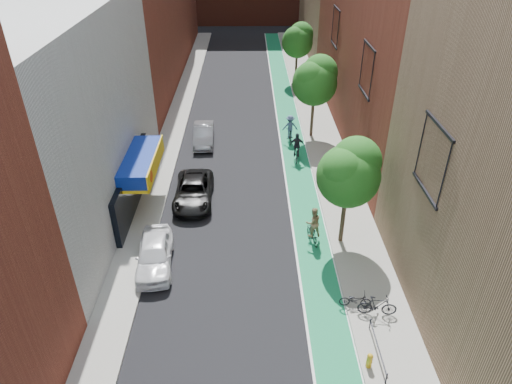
{
  "coord_description": "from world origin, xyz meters",
  "views": [
    {
      "loc": [
        0.42,
        -10.44,
        16.36
      ],
      "look_at": [
        0.84,
        13.1,
        1.5
      ],
      "focal_mm": 32.0,
      "sensor_mm": 36.0,
      "label": 1
    }
  ],
  "objects_px": {
    "parked_car_white": "(155,254)",
    "fire_hydrant": "(369,360)",
    "parked_car_silver": "(204,135)",
    "cyclist_lane_far": "(290,130)",
    "parked_car_black": "(194,191)",
    "cyclist_lane_near": "(313,227)",
    "cyclist_lane_mid": "(297,150)"
  },
  "relations": [
    {
      "from": "cyclist_lane_near",
      "to": "cyclist_lane_mid",
      "type": "relative_size",
      "value": 1.0
    },
    {
      "from": "cyclist_lane_near",
      "to": "fire_hydrant",
      "type": "height_order",
      "value": "cyclist_lane_near"
    },
    {
      "from": "cyclist_lane_far",
      "to": "fire_hydrant",
      "type": "relative_size",
      "value": 3.0
    },
    {
      "from": "parked_car_white",
      "to": "cyclist_lane_mid",
      "type": "height_order",
      "value": "cyclist_lane_mid"
    },
    {
      "from": "cyclist_lane_near",
      "to": "cyclist_lane_far",
      "type": "xyz_separation_m",
      "value": [
        -0.23,
        13.07,
        0.02
      ]
    },
    {
      "from": "cyclist_lane_mid",
      "to": "parked_car_silver",
      "type": "bearing_deg",
      "value": -16.54
    },
    {
      "from": "fire_hydrant",
      "to": "parked_car_black",
      "type": "bearing_deg",
      "value": 123.3
    },
    {
      "from": "parked_car_silver",
      "to": "cyclist_lane_far",
      "type": "bearing_deg",
      "value": -0.87
    },
    {
      "from": "parked_car_white",
      "to": "parked_car_silver",
      "type": "xyz_separation_m",
      "value": [
        1.41,
        14.82,
        -0.04
      ]
    },
    {
      "from": "parked_car_black",
      "to": "parked_car_silver",
      "type": "xyz_separation_m",
      "value": [
        -0.02,
        8.54,
        0.01
      ]
    },
    {
      "from": "parked_car_white",
      "to": "cyclist_lane_near",
      "type": "relative_size",
      "value": 2.06
    },
    {
      "from": "cyclist_lane_mid",
      "to": "fire_hydrant",
      "type": "bearing_deg",
      "value": 101.21
    },
    {
      "from": "parked_car_silver",
      "to": "fire_hydrant",
      "type": "bearing_deg",
      "value": -70.9
    },
    {
      "from": "cyclist_lane_near",
      "to": "cyclist_lane_mid",
      "type": "bearing_deg",
      "value": -104.62
    },
    {
      "from": "cyclist_lane_mid",
      "to": "fire_hydrant",
      "type": "xyz_separation_m",
      "value": [
        1.29,
        -18.27,
        -0.37
      ]
    },
    {
      "from": "parked_car_silver",
      "to": "cyclist_lane_near",
      "type": "xyz_separation_m",
      "value": [
        7.18,
        -12.87,
        0.25
      ]
    },
    {
      "from": "parked_car_white",
      "to": "parked_car_black",
      "type": "xyz_separation_m",
      "value": [
        1.43,
        6.28,
        -0.05
      ]
    },
    {
      "from": "parked_car_silver",
      "to": "cyclist_lane_near",
      "type": "relative_size",
      "value": 2.01
    },
    {
      "from": "parked_car_silver",
      "to": "cyclist_lane_far",
      "type": "relative_size",
      "value": 2.0
    },
    {
      "from": "parked_car_silver",
      "to": "cyclist_lane_near",
      "type": "height_order",
      "value": "cyclist_lane_near"
    },
    {
      "from": "fire_hydrant",
      "to": "cyclist_lane_far",
      "type": "bearing_deg",
      "value": 94.06
    },
    {
      "from": "parked_car_silver",
      "to": "cyclist_lane_near",
      "type": "bearing_deg",
      "value": -63.33
    },
    {
      "from": "cyclist_lane_mid",
      "to": "parked_car_white",
      "type": "bearing_deg",
      "value": 60.71
    },
    {
      "from": "parked_car_white",
      "to": "cyclist_lane_far",
      "type": "xyz_separation_m",
      "value": [
        8.36,
        15.01,
        0.23
      ]
    },
    {
      "from": "parked_car_white",
      "to": "fire_hydrant",
      "type": "bearing_deg",
      "value": -39.21
    },
    {
      "from": "cyclist_lane_mid",
      "to": "cyclist_lane_far",
      "type": "height_order",
      "value": "cyclist_lane_far"
    },
    {
      "from": "parked_car_silver",
      "to": "parked_car_black",
      "type": "bearing_deg",
      "value": -92.37
    },
    {
      "from": "fire_hydrant",
      "to": "cyclist_lane_near",
      "type": "bearing_deg",
      "value": 98.65
    },
    {
      "from": "parked_car_white",
      "to": "fire_hydrant",
      "type": "relative_size",
      "value": 6.13
    },
    {
      "from": "parked_car_white",
      "to": "cyclist_lane_far",
      "type": "relative_size",
      "value": 2.04
    },
    {
      "from": "parked_car_black",
      "to": "fire_hydrant",
      "type": "relative_size",
      "value": 6.99
    },
    {
      "from": "cyclist_lane_near",
      "to": "cyclist_lane_far",
      "type": "relative_size",
      "value": 0.99
    }
  ]
}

